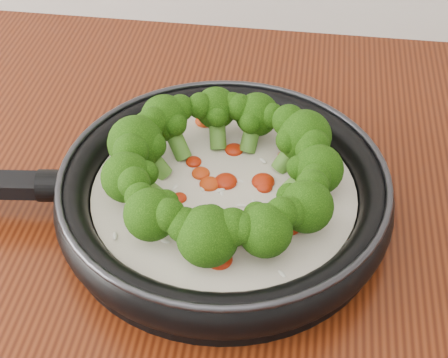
# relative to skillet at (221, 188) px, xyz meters

# --- Properties ---
(skillet) EXTENTS (0.55, 0.38, 0.10)m
(skillet) POSITION_rel_skillet_xyz_m (0.00, 0.00, 0.00)
(skillet) COLOR black
(skillet) RESTS_ON counter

